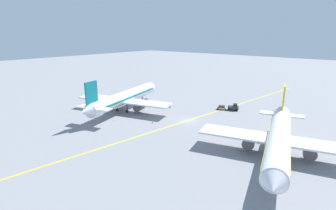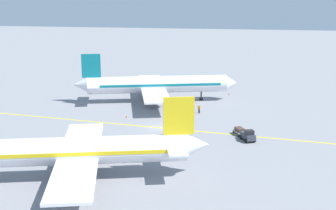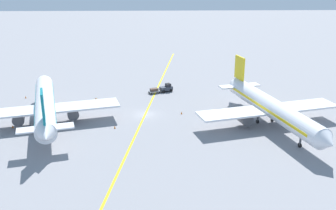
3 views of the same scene
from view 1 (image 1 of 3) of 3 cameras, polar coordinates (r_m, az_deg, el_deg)
ground_plane at (r=66.44m, az=4.37°, el=-3.37°), size 400.00×400.00×0.00m
apron_yellow_centreline at (r=66.44m, az=4.37°, el=-3.37°), size 17.26×118.87×0.01m
airplane_at_gate at (r=49.91m, az=23.03°, el=-6.55°), size 28.40×35.05×10.60m
airplane_adjacent_stand at (r=74.73m, az=-9.43°, el=1.54°), size 28.38×35.01×10.60m
baggage_tug_dark at (r=76.96m, az=14.07°, el=-0.47°), size 3.35×2.71×2.11m
baggage_cart_trailing at (r=77.04m, az=11.61°, el=-0.41°), size 2.95×2.37×1.24m
ground_crew_worker at (r=77.17m, az=0.41°, el=0.05°), size 0.37×0.52×1.68m
traffic_cone_near_nose at (r=78.71m, az=-13.34°, el=-0.55°), size 0.32×0.32×0.55m
traffic_cone_mid_apron at (r=62.67m, az=10.08°, el=-4.48°), size 0.32×0.32×0.55m
traffic_cone_by_wingtip at (r=64.33m, az=-3.35°, el=-3.73°), size 0.32×0.32×0.55m
traffic_cone_far_edge at (r=92.19m, az=-5.79°, el=2.10°), size 0.32×0.32×0.55m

